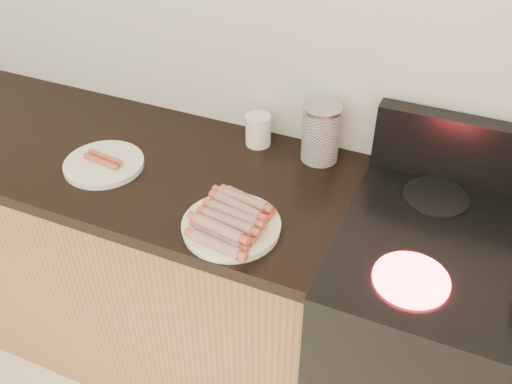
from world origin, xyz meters
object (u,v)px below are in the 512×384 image
at_px(stove, 454,365).
at_px(mug, 258,130).
at_px(side_plate, 104,164).
at_px(main_plate, 231,227).
at_px(canister, 321,133).

bearing_deg(stove, mug, 161.69).
bearing_deg(mug, side_plate, -141.17).
xyz_separation_m(stove, main_plate, (-0.64, -0.17, 0.45)).
relative_size(stove, mug, 9.05).
distance_m(stove, side_plate, 1.21).
distance_m(canister, mug, 0.21).
bearing_deg(stove, side_plate, -177.02).
distance_m(main_plate, canister, 0.43).
distance_m(main_plate, side_plate, 0.49).
bearing_deg(stove, main_plate, -165.54).
distance_m(main_plate, mug, 0.42).
bearing_deg(canister, main_plate, -104.23).
height_order(stove, side_plate, side_plate).
bearing_deg(canister, stove, -24.57).
height_order(stove, main_plate, main_plate).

